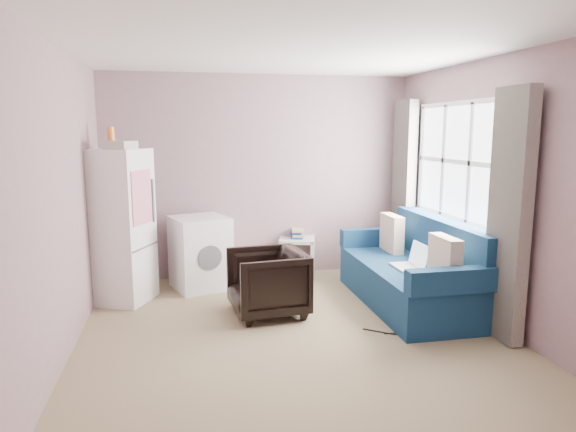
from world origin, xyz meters
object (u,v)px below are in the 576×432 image
at_px(armchair, 267,279).
at_px(side_table, 297,253).
at_px(fridge, 120,225).
at_px(washing_machine, 200,251).
at_px(sofa, 415,274).

xyz_separation_m(armchair, side_table, (0.60, 1.33, -0.08)).
relative_size(fridge, washing_machine, 2.22).
bearing_deg(sofa, washing_machine, 154.85).
distance_m(fridge, side_table, 2.22).
bearing_deg(washing_machine, armchair, -77.87).
bearing_deg(sofa, side_table, 126.25).
xyz_separation_m(armchair, sofa, (1.58, -0.01, -0.03)).
bearing_deg(armchair, fridge, -122.48).
relative_size(armchair, fridge, 0.39).
bearing_deg(fridge, armchair, -2.18).
height_order(fridge, sofa, fridge).
relative_size(washing_machine, side_table, 1.41).
bearing_deg(side_table, sofa, -53.85).
height_order(fridge, washing_machine, fridge).
xyz_separation_m(fridge, sofa, (3.04, -0.73, -0.50)).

